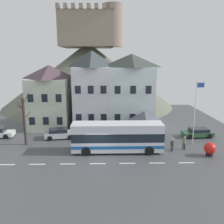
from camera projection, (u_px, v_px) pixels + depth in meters
The scene contains 15 objects.
ground_plane at pixel (98, 158), 25.44m from camera, with size 40.00×60.00×0.07m.
townhouse_00 at pixel (50, 97), 36.38m from camera, with size 5.79×6.93×9.39m.
townhouse_01 at pixel (92, 89), 36.36m from camera, with size 5.25×7.05×11.51m.
townhouse_02 at pixel (131, 92), 35.82m from camera, with size 6.39×5.54×11.01m.
hilltop_castle at pixel (88, 72), 53.54m from camera, with size 37.32×37.32×21.06m.
transit_bus at pixel (117, 137), 26.90m from camera, with size 10.15×2.62×3.32m.
bus_shelter at pixel (144, 116), 30.93m from camera, with size 3.60×3.60×3.72m.
parked_car_00 at pixel (60, 133), 31.71m from camera, with size 4.15×2.42×1.32m.
parked_car_02 at pixel (198, 133), 32.26m from camera, with size 4.06×2.08×1.19m.
pedestrian_00 at pixel (184, 142), 27.66m from camera, with size 0.36×0.36×1.59m.
pedestrian_01 at pixel (172, 144), 27.11m from camera, with size 0.36×0.36×1.47m.
public_bench at pixel (154, 130), 33.77m from camera, with size 1.46×0.48×0.87m.
flagpole at pixel (196, 109), 28.83m from camera, with size 0.95×0.10×7.61m.
harbour_buoy at pixel (210, 149), 25.80m from camera, with size 1.27×1.27×1.52m.
bare_tree_00 at pixel (24, 121), 28.81m from camera, with size 1.43×1.54×6.00m.
Camera 1 is at (0.91, -23.82, 10.23)m, focal length 38.55 mm.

